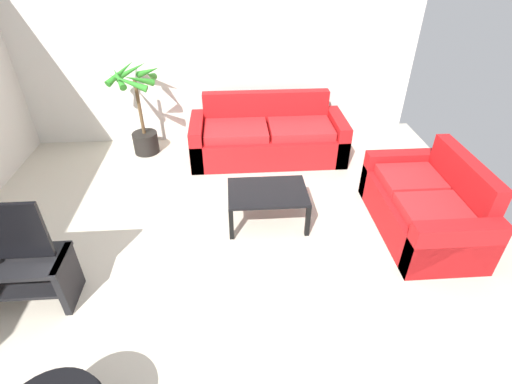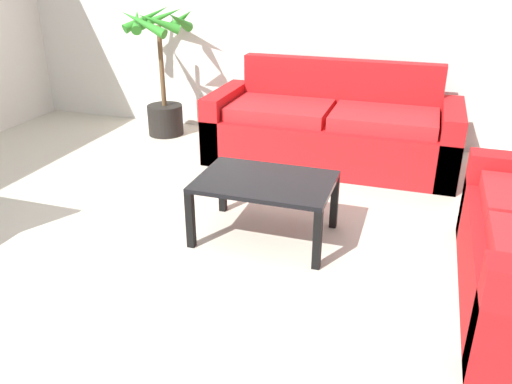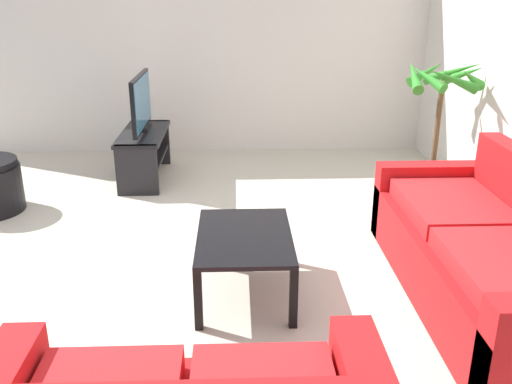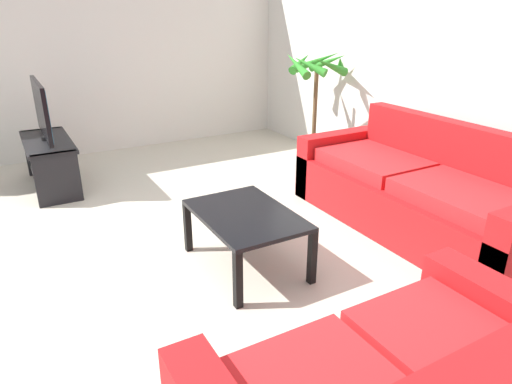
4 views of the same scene
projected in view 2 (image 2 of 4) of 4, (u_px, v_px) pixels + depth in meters
The scene contains 5 objects.
ground_plane at pixel (147, 277), 3.16m from camera, with size 6.60×6.60×0.00m, color beige.
wall_back at pixel (283, 3), 5.19m from camera, with size 6.00×0.06×2.70m, color silver.
couch_main at pixel (331, 131), 4.81m from camera, with size 2.25×0.90×0.90m.
coffee_table at pixel (265, 187), 3.46m from camera, with size 0.90×0.62×0.43m.
potted_palm at pixel (163, 79), 5.45m from camera, with size 0.82×0.75×1.34m.
Camera 2 is at (1.46, -2.32, 1.78)m, focal length 36.38 mm.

